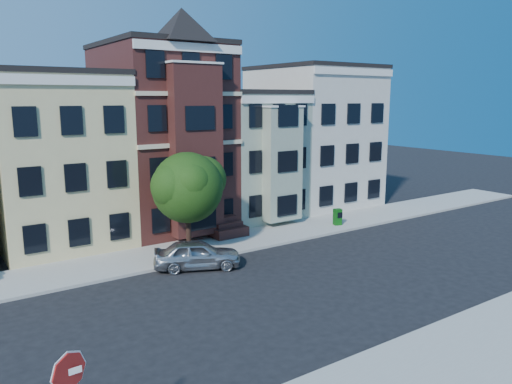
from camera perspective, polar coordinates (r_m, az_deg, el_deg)
ground at (r=23.63m, az=4.51°, el=-11.07°), size 120.00×120.00×0.00m
far_sidewalk at (r=29.88m, az=-5.23°, el=-6.22°), size 60.00×4.00×0.15m
near_sidewalk at (r=18.68m, az=20.92°, el=-17.73°), size 60.00×4.00×0.15m
house_yellow at (r=32.45m, az=-22.05°, el=3.29°), size 7.00×9.00×10.00m
house_brown at (r=34.52m, az=-10.73°, el=5.95°), size 7.00×9.00×12.00m
house_green at (r=37.75m, az=-1.58°, el=4.24°), size 6.00×9.00×9.00m
house_cream at (r=41.86m, az=6.53°, el=6.19°), size 8.00×9.00×11.00m
street_tree at (r=27.34m, az=-7.83°, el=-0.04°), size 6.99×6.99×7.10m
parked_car at (r=26.26m, az=-6.74°, el=-7.09°), size 4.81×3.48×1.52m
newspaper_box at (r=34.73m, az=9.29°, el=-2.83°), size 0.61×0.58×1.11m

